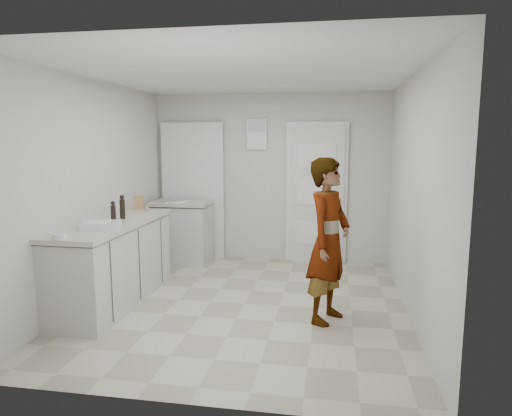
% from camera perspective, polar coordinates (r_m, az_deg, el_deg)
% --- Properties ---
extents(ground, '(4.00, 4.00, 0.00)m').
position_cam_1_polar(ground, '(5.22, -1.41, -11.87)').
color(ground, gray).
rests_on(ground, ground).
extents(room_shell, '(4.00, 4.00, 4.00)m').
position_cam_1_polar(room_shell, '(6.89, 0.27, 1.90)').
color(room_shell, beige).
rests_on(room_shell, ground).
extents(main_counter, '(0.64, 1.96, 0.93)m').
position_cam_1_polar(main_counter, '(5.37, -17.33, -6.89)').
color(main_counter, beige).
rests_on(main_counter, ground).
extents(side_counter, '(0.84, 0.61, 0.93)m').
position_cam_1_polar(side_counter, '(6.86, -9.20, -3.28)').
color(side_counter, beige).
rests_on(side_counter, ground).
extents(person, '(0.60, 0.71, 1.65)m').
position_cam_1_polar(person, '(4.60, 9.05, -4.05)').
color(person, silver).
rests_on(person, ground).
extents(cake_mix_box, '(0.12, 0.06, 0.18)m').
position_cam_1_polar(cake_mix_box, '(6.09, -14.44, 0.67)').
color(cake_mix_box, '#8B6545').
rests_on(cake_mix_box, main_counter).
extents(spice_jar, '(0.05, 0.05, 0.07)m').
position_cam_1_polar(spice_jar, '(5.89, -13.49, -0.08)').
color(spice_jar, tan).
rests_on(spice_jar, main_counter).
extents(oil_cruet_a, '(0.06, 0.06, 0.23)m').
position_cam_1_polar(oil_cruet_a, '(5.30, -17.42, -0.41)').
color(oil_cruet_a, black).
rests_on(oil_cruet_a, main_counter).
extents(oil_cruet_b, '(0.06, 0.06, 0.28)m').
position_cam_1_polar(oil_cruet_b, '(5.42, -16.36, 0.09)').
color(oil_cruet_b, black).
rests_on(oil_cruet_b, main_counter).
extents(baking_dish, '(0.44, 0.36, 0.07)m').
position_cam_1_polar(baking_dish, '(4.92, -18.78, -2.06)').
color(baking_dish, silver).
rests_on(baking_dish, main_counter).
extents(egg_bowl, '(0.12, 0.12, 0.05)m').
position_cam_1_polar(egg_bowl, '(4.52, -23.34, -3.27)').
color(egg_bowl, silver).
rests_on(egg_bowl, main_counter).
extents(papers, '(0.29, 0.35, 0.01)m').
position_cam_1_polar(papers, '(6.69, -9.91, 0.75)').
color(papers, white).
rests_on(papers, side_counter).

